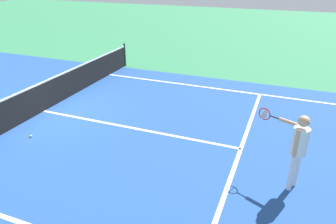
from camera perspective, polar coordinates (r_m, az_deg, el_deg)
ground_plane at (r=11.09m, az=-21.48°, el=0.16°), size 60.00×60.00×0.00m
court_surface_inbounds at (r=11.09m, az=-21.48°, el=0.16°), size 10.62×24.40×0.00m
line_sideline_right at (r=12.20m, az=14.15°, el=3.40°), size 0.10×11.89×0.01m
line_service_near at (r=8.46m, az=13.01°, el=-6.47°), size 8.22×0.10×0.01m
line_center_service at (r=9.33m, az=-6.69°, el=-2.82°), size 0.10×6.40×0.01m
net at (r=10.91m, az=-21.88°, el=2.51°), size 11.18×0.09×1.07m
player_near at (r=6.91m, az=22.38°, el=-5.34°), size 0.84×1.06×1.69m
tennis_ball_near_net at (r=9.55m, az=-23.49°, el=-4.01°), size 0.07×0.07×0.07m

